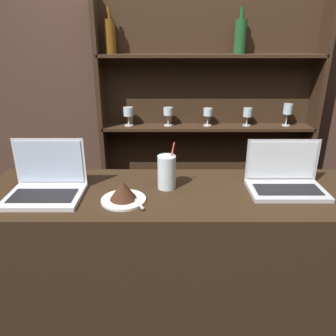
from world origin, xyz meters
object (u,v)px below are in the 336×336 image
Objects in this scene: laptop_near at (47,184)px; laptop_far at (285,179)px; cake_plate at (124,193)px; water_glass at (167,172)px.

laptop_near reaches higher than laptop_far.
laptop_near is at bearing -177.07° from laptop_far.
laptop_far is (1.03, 0.05, -0.00)m from laptop_near.
laptop_near is 0.34m from cake_plate.
laptop_near is 1.03m from laptop_far.
laptop_far is 0.52m from water_glass.
cake_plate is at bearing -170.79° from laptop_far.
water_glass is (0.18, 0.13, 0.04)m from cake_plate.
laptop_far and water_glass have the same top height.
cake_plate is at bearing -10.24° from laptop_near.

